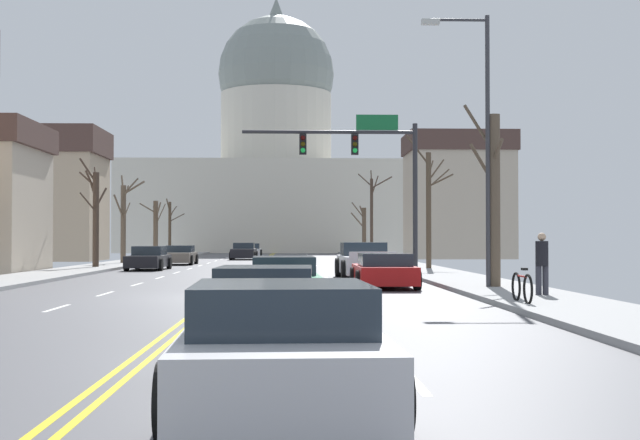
% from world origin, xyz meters
% --- Properties ---
extents(ground, '(20.00, 180.00, 0.20)m').
position_xyz_m(ground, '(0.00, -0.00, 0.02)').
color(ground, '#4F4F54').
extents(signal_gantry, '(7.91, 0.41, 7.09)m').
position_xyz_m(signal_gantry, '(5.43, 14.58, 5.18)').
color(signal_gantry, '#28282D').
rests_on(signal_gantry, ground).
extents(street_lamp_right, '(2.15, 0.24, 8.53)m').
position_xyz_m(street_lamp_right, '(7.95, 2.82, 5.13)').
color(street_lamp_right, '#333338').
rests_on(street_lamp_right, ground).
extents(capitol_building, '(35.40, 23.24, 31.46)m').
position_xyz_m(capitol_building, '(0.00, 81.35, 10.14)').
color(capitol_building, beige).
rests_on(capitol_building, ground).
extents(pickup_truck_near_00, '(2.33, 5.36, 1.48)m').
position_xyz_m(pickup_truck_near_00, '(5.06, 11.42, 0.68)').
color(pickup_truck_near_00, silver).
rests_on(pickup_truck_near_00, ground).
extents(sedan_near_01, '(2.07, 4.26, 1.15)m').
position_xyz_m(sedan_near_01, '(5.12, 4.63, 0.55)').
color(sedan_near_01, '#B71414').
rests_on(sedan_near_01, ground).
extents(sedan_near_02, '(2.07, 4.55, 1.19)m').
position_xyz_m(sedan_near_02, '(1.85, -1.84, 0.56)').
color(sedan_near_02, '#1E7247').
rests_on(sedan_near_02, ground).
extents(sedan_near_03, '(2.14, 4.67, 1.17)m').
position_xyz_m(sedan_near_03, '(1.61, -8.73, 0.55)').
color(sedan_near_03, black).
rests_on(sedan_near_03, ground).
extents(sedan_near_04, '(2.22, 4.46, 1.23)m').
position_xyz_m(sedan_near_04, '(1.97, -15.32, 0.58)').
color(sedan_near_04, silver).
rests_on(sedan_near_04, ground).
extents(sedan_oncoming_00, '(1.98, 4.47, 1.24)m').
position_xyz_m(sedan_oncoming_00, '(-5.44, 21.10, 0.58)').
color(sedan_oncoming_00, black).
rests_on(sedan_oncoming_00, ground).
extents(sedan_oncoming_01, '(2.00, 4.21, 1.20)m').
position_xyz_m(sedan_oncoming_01, '(-5.00, 29.89, 0.56)').
color(sedan_oncoming_01, '#6B6056').
rests_on(sedan_oncoming_01, ground).
extents(sedan_oncoming_02, '(2.04, 4.40, 1.29)m').
position_xyz_m(sedan_oncoming_02, '(-1.71, 42.47, 0.60)').
color(sedan_oncoming_02, black).
rests_on(sedan_oncoming_02, ground).
extents(sedan_oncoming_03, '(2.03, 4.35, 1.19)m').
position_xyz_m(sedan_oncoming_03, '(-1.63, 51.09, 0.56)').
color(sedan_oncoming_03, silver).
rests_on(sedan_oncoming_03, ground).
extents(flank_building_00, '(12.98, 6.94, 9.68)m').
position_xyz_m(flank_building_00, '(-18.39, 39.71, 4.90)').
color(flank_building_00, tan).
rests_on(flank_building_00, ground).
extents(flank_building_03, '(8.53, 6.65, 10.18)m').
position_xyz_m(flank_building_03, '(15.57, 45.47, 5.15)').
color(flank_building_03, '#B2A38E').
rests_on(flank_building_03, ground).
extents(bare_tree_00, '(1.15, 2.01, 5.78)m').
position_xyz_m(bare_tree_00, '(8.40, 2.94, 2.96)').
color(bare_tree_00, brown).
rests_on(bare_tree_00, ground).
extents(bare_tree_01, '(1.71, 2.33, 5.48)m').
position_xyz_m(bare_tree_01, '(-8.36, 29.25, 2.82)').
color(bare_tree_01, brown).
rests_on(bare_tree_01, ground).
extents(bare_tree_02, '(1.37, 1.87, 4.51)m').
position_xyz_m(bare_tree_02, '(8.03, 47.98, 2.36)').
color(bare_tree_02, brown).
rests_on(bare_tree_02, ground).
extents(bare_tree_03, '(1.51, 2.53, 5.76)m').
position_xyz_m(bare_tree_03, '(-8.41, 21.88, 2.96)').
color(bare_tree_03, '#423328').
rests_on(bare_tree_03, ground).
extents(bare_tree_04, '(2.39, 1.39, 6.82)m').
position_xyz_m(bare_tree_04, '(8.96, 19.25, 3.32)').
color(bare_tree_04, '#4C3D2D').
rests_on(bare_tree_04, ground).
extents(bare_tree_05, '(2.12, 2.03, 4.51)m').
position_xyz_m(bare_tree_05, '(-8.94, 45.16, 2.52)').
color(bare_tree_05, brown).
rests_on(bare_tree_05, ground).
extents(bare_tree_06, '(2.68, 1.53, 6.85)m').
position_xyz_m(bare_tree_06, '(8.36, 43.90, 3.68)').
color(bare_tree_06, '#423328').
rests_on(bare_tree_06, ground).
extents(bare_tree_07, '(1.41, 1.77, 4.96)m').
position_xyz_m(bare_tree_07, '(-8.76, 51.86, 2.66)').
color(bare_tree_07, '#4C3D2D').
rests_on(bare_tree_07, ground).
extents(pedestrian_00, '(0.35, 0.34, 1.66)m').
position_xyz_m(pedestrian_00, '(8.75, -1.07, 1.06)').
color(pedestrian_00, '#33333D').
rests_on(pedestrian_00, ground).
extents(bicycle_parked, '(0.12, 1.77, 0.85)m').
position_xyz_m(bicycle_parked, '(7.54, -3.54, 0.49)').
color(bicycle_parked, black).
rests_on(bicycle_parked, ground).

